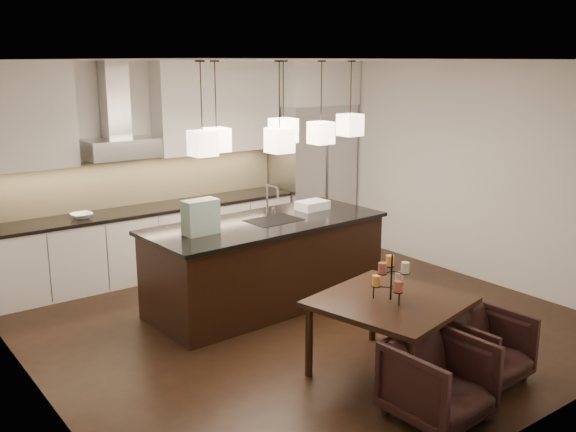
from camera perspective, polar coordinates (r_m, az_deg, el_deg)
floor at (r=7.18m, az=0.97°, el=-9.34°), size 5.50×5.50×0.02m
ceiling at (r=6.61m, az=1.07°, el=13.79°), size 5.50×5.50×0.02m
wall_back at (r=9.06m, az=-9.78°, el=4.59°), size 5.50×0.02×2.80m
wall_front at (r=4.94m, az=21.06°, el=-3.64°), size 5.50×0.02×2.80m
wall_left at (r=5.56m, az=-22.11°, el=-1.89°), size 0.02×5.50×2.80m
wall_right at (r=8.70m, az=15.57°, el=3.91°), size 0.02×5.50×2.80m
refrigerator at (r=9.93m, az=2.17°, el=3.65°), size 1.20×0.72×2.15m
fridge_panel at (r=9.79m, az=2.24°, el=11.75°), size 1.26×0.72×0.65m
lower_cabinets at (r=8.71m, az=-12.18°, el=-2.36°), size 4.21×0.62×0.88m
countertop at (r=8.60m, az=-12.34°, el=0.59°), size 4.21×0.66×0.04m
backsplash at (r=8.80m, az=-13.27°, el=3.07°), size 4.21×0.02×0.63m
upper_cab_left at (r=8.06m, az=-22.90°, el=8.18°), size 1.25×0.35×1.25m
upper_cab_right at (r=9.07m, az=-6.27°, el=9.64°), size 1.85×0.35×1.25m
hood_canopy at (r=8.38m, az=-14.63°, el=5.84°), size 0.90×0.52×0.24m
hood_chimney at (r=8.43m, az=-15.17°, el=9.95°), size 0.30×0.28×0.96m
fruit_bowl at (r=8.22m, az=-17.87°, el=0.02°), size 0.27×0.27×0.06m
island_body at (r=7.49m, az=-1.97°, el=-4.37°), size 2.77×1.21×0.96m
island_top at (r=7.35m, az=-2.00°, el=-0.64°), size 2.86×1.30×0.04m
faucet at (r=7.44m, az=-1.86°, el=1.36°), size 0.12×0.27×0.41m
tote_bag at (r=6.82m, az=-7.77°, el=-0.09°), size 0.38×0.21×0.37m
food_container at (r=7.91m, az=2.18°, el=0.96°), size 0.38×0.28×0.11m
dining_table at (r=5.98m, az=8.97°, el=-10.54°), size 1.41×1.41×0.71m
candelabra at (r=5.78m, az=9.18°, el=-5.40°), size 0.41×0.41×0.42m
candle_a at (r=5.90m, az=9.86°, el=-5.44°), size 0.09×0.09×0.10m
candle_b at (r=5.79m, az=7.85°, el=-5.71°), size 0.09×0.09×0.10m
candle_c at (r=5.68m, az=9.78°, el=-6.19°), size 0.09×0.09×0.10m
candle_d at (r=5.87m, az=9.05°, el=-3.93°), size 0.09×0.09×0.10m
candle_e at (r=5.65m, az=8.39°, el=-4.60°), size 0.09×0.09×0.10m
candle_f at (r=5.70m, az=10.38°, el=-4.53°), size 0.09×0.09×0.10m
armchair_left at (r=5.36m, az=13.24°, el=-14.06°), size 0.73×0.75×0.66m
armchair_right at (r=6.09m, az=17.20°, el=-11.08°), size 0.69×0.71×0.61m
pendant_a at (r=6.67m, az=-7.60°, el=6.42°), size 0.24×0.24×0.26m
pendant_b at (r=7.11m, az=-6.37°, el=6.74°), size 0.24×0.24×0.26m
pendant_c at (r=7.02m, az=-0.42°, el=7.61°), size 0.24×0.24×0.26m
pendant_d at (r=7.60m, az=2.94°, el=7.39°), size 0.24×0.24×0.26m
pendant_e at (r=7.79m, az=5.54°, el=8.06°), size 0.24×0.24×0.26m
pendant_f at (r=6.82m, az=-0.77°, el=6.74°), size 0.24×0.24×0.26m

